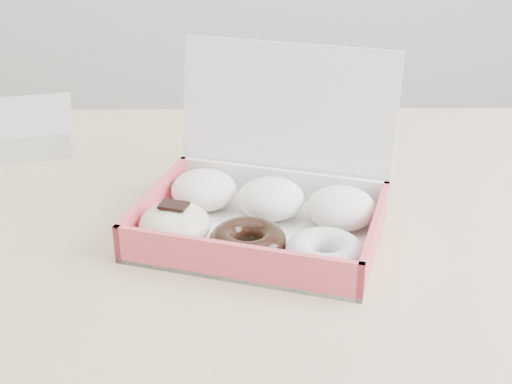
{
  "coord_description": "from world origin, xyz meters",
  "views": [
    {
      "loc": [
        0.11,
        -0.87,
        1.2
      ],
      "look_at": [
        0.12,
        -0.1,
        0.82
      ],
      "focal_mm": 50.0,
      "sensor_mm": 36.0,
      "label": 1
    }
  ],
  "objects": [
    {
      "name": "table",
      "position": [
        0.0,
        0.0,
        0.67
      ],
      "size": [
        1.2,
        0.8,
        0.75
      ],
      "color": "tan",
      "rests_on": "ground"
    },
    {
      "name": "donut_box",
      "position": [
        0.12,
        -0.07,
        0.78
      ],
      "size": [
        0.36,
        0.33,
        0.21
      ],
      "rotation": [
        0.0,
        0.0,
        -0.3
      ],
      "color": "white",
      "rests_on": "table"
    }
  ]
}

